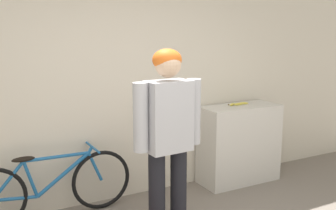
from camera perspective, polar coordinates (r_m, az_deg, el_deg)
wall_back at (r=4.43m, az=-8.01°, el=2.55°), size 8.00×0.07×2.60m
side_shelf at (r=5.13m, az=10.27°, el=-5.56°), size 1.03×0.45×0.99m
person at (r=3.54m, az=-0.01°, el=-3.51°), size 0.67×0.28×1.77m
bicycle at (r=4.26m, az=-16.76°, el=-11.35°), size 1.75×0.46×0.73m
banana at (r=5.04m, az=10.11°, el=0.16°), size 0.30×0.08×0.03m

